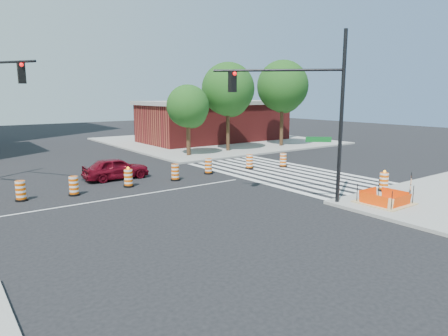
{
  "coord_description": "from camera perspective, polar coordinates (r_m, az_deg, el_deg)",
  "views": [
    {
      "loc": [
        -8.11,
        -19.31,
        5.23
      ],
      "look_at": [
        4.31,
        -2.44,
        1.4
      ],
      "focal_mm": 32.0,
      "sensor_mm": 36.0,
      "label": 1
    }
  ],
  "objects": [
    {
      "name": "lane_centerline",
      "position": [
        21.59,
        -13.2,
        -3.93
      ],
      "size": [
        14.0,
        0.12,
        0.01
      ],
      "primitive_type": "cube",
      "color": "silver",
      "rests_on": "ground"
    },
    {
      "name": "median_drum_5",
      "position": [
        24.96,
        -6.98,
        -0.69
      ],
      "size": [
        0.6,
        0.6,
        1.02
      ],
      "color": "black",
      "rests_on": "ground"
    },
    {
      "name": "brick_storefront",
      "position": [
        45.63,
        -1.39,
        6.7
      ],
      "size": [
        16.5,
        8.5,
        4.6
      ],
      "color": "maroon",
      "rests_on": "ground"
    },
    {
      "name": "median_drum_3",
      "position": [
        22.53,
        -20.66,
        -2.49
      ],
      "size": [
        0.6,
        0.6,
        1.02
      ],
      "color": "black",
      "rests_on": "ground"
    },
    {
      "name": "median_drum_6",
      "position": [
        26.88,
        -2.23,
        0.17
      ],
      "size": [
        0.6,
        0.6,
        1.02
      ],
      "color": "black",
      "rests_on": "ground"
    },
    {
      "name": "tree_north_c",
      "position": [
        34.21,
        -5.13,
        8.44
      ],
      "size": [
        3.67,
        3.6,
        6.13
      ],
      "color": "#382314",
      "rests_on": "ground"
    },
    {
      "name": "pit_drum",
      "position": [
        23.1,
        21.87,
        -1.91
      ],
      "size": [
        0.58,
        0.58,
        1.14
      ],
      "color": "black",
      "rests_on": "ground"
    },
    {
      "name": "median_drum_2",
      "position": [
        22.45,
        -27.04,
        -3.01
      ],
      "size": [
        0.6,
        0.6,
        1.02
      ],
      "color": "black",
      "rests_on": "ground"
    },
    {
      "name": "median_drum_8",
      "position": [
        29.73,
        8.44,
        1.05
      ],
      "size": [
        0.6,
        0.6,
        1.02
      ],
      "color": "black",
      "rests_on": "ground"
    },
    {
      "name": "excavation_pit",
      "position": [
        20.6,
        21.92,
        -4.48
      ],
      "size": [
        2.2,
        2.2,
        0.9
      ],
      "color": "tan",
      "rests_on": "ground"
    },
    {
      "name": "ground",
      "position": [
        21.59,
        -13.2,
        -3.94
      ],
      "size": [
        120.0,
        120.0,
        0.0
      ],
      "primitive_type": "plane",
      "color": "black",
      "rests_on": "ground"
    },
    {
      "name": "crosswalk_east",
      "position": [
        27.63,
        8.11,
        -0.64
      ],
      "size": [
        6.75,
        13.5,
        0.01
      ],
      "color": "silver",
      "rests_on": "ground"
    },
    {
      "name": "median_drum_7",
      "position": [
        28.77,
        3.66,
        0.84
      ],
      "size": [
        0.6,
        0.6,
        1.02
      ],
      "color": "black",
      "rests_on": "ground"
    },
    {
      "name": "tree_north_d",
      "position": [
        37.02,
        0.61,
        10.79
      ],
      "size": [
        4.82,
        4.82,
        8.2
      ],
      "color": "#382314",
      "rests_on": "ground"
    },
    {
      "name": "median_drum_4",
      "position": [
        23.69,
        -13.5,
        -1.47
      ],
      "size": [
        0.6,
        0.6,
        1.18
      ],
      "color": "black",
      "rests_on": "ground"
    },
    {
      "name": "sidewalk_ne",
      "position": [
        45.83,
        -1.37,
        3.9
      ],
      "size": [
        22.0,
        22.0,
        0.15
      ],
      "primitive_type": "cube",
      "color": "gray",
      "rests_on": "ground"
    },
    {
      "name": "barricade",
      "position": [
        22.96,
        25.15,
        -1.92
      ],
      "size": [
        0.82,
        0.47,
        1.07
      ],
      "rotation": [
        0.0,
        0.0,
        0.5
      ],
      "color": "#E35404",
      "rests_on": "ground"
    },
    {
      "name": "signal_pole_se",
      "position": [
        19.31,
        11.55,
        9.25
      ],
      "size": [
        4.52,
        4.26,
        8.03
      ],
      "rotation": [
        0.0,
        0.0,
        2.39
      ],
      "color": "black",
      "rests_on": "ground"
    },
    {
      "name": "red_coupe",
      "position": [
        26.02,
        -15.18,
        -0.05
      ],
      "size": [
        4.08,
        1.67,
        1.39
      ],
      "primitive_type": "imported",
      "rotation": [
        0.0,
        0.0,
        1.56
      ],
      "color": "#630815",
      "rests_on": "ground"
    },
    {
      "name": "tree_north_e",
      "position": [
        41.15,
        8.37,
        11.11
      ],
      "size": [
        5.12,
        5.12,
        8.7
      ],
      "color": "#382314",
      "rests_on": "ground"
    }
  ]
}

